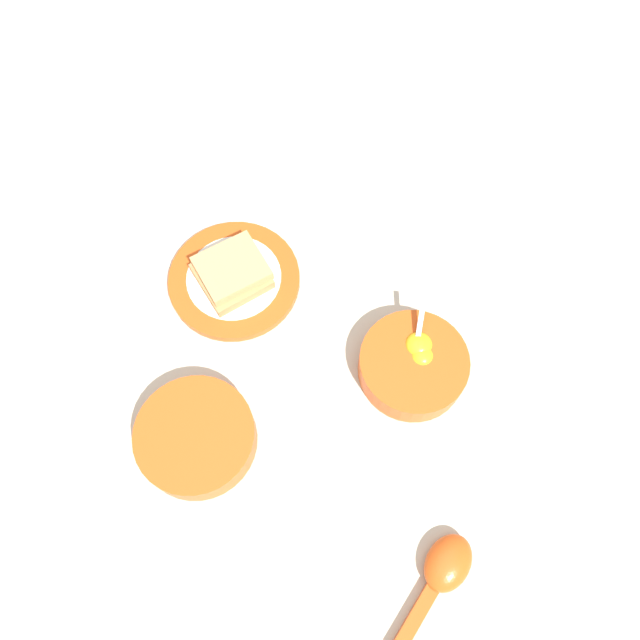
{
  "coord_description": "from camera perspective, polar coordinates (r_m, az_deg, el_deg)",
  "views": [
    {
      "loc": [
        0.28,
        0.08,
        0.83
      ],
      "look_at": [
        -0.08,
        0.05,
        0.02
      ],
      "focal_mm": 35.0,
      "sensor_mm": 36.0,
      "label": 1
    }
  ],
  "objects": [
    {
      "name": "ground_plane",
      "position": [
        0.88,
        -3.54,
        -4.96
      ],
      "size": [
        3.0,
        3.0,
        0.0
      ],
      "primitive_type": "plane",
      "color": "beige"
    },
    {
      "name": "egg_bowl",
      "position": [
        0.87,
        8.51,
        -4.05
      ],
      "size": [
        0.16,
        0.15,
        0.07
      ],
      "color": "#DB5119",
      "rests_on": "ground_plane"
    },
    {
      "name": "toast_plate",
      "position": [
        0.94,
        -7.84,
        3.68
      ],
      "size": [
        0.2,
        0.2,
        0.01
      ],
      "color": "#DB5119",
      "rests_on": "ground_plane"
    },
    {
      "name": "toast_sandwich",
      "position": [
        0.92,
        -8.06,
        4.34
      ],
      "size": [
        0.13,
        0.13,
        0.03
      ],
      "color": "tan",
      "rests_on": "toast_plate"
    },
    {
      "name": "soup_spoon",
      "position": [
        0.83,
        11.11,
        -21.74
      ],
      "size": [
        0.16,
        0.11,
        0.03
      ],
      "color": "#DB5119",
      "rests_on": "ground_plane"
    },
    {
      "name": "congee_bowl",
      "position": [
        0.85,
        -11.26,
        -10.44
      ],
      "size": [
        0.16,
        0.16,
        0.04
      ],
      "color": "#DB5119",
      "rests_on": "ground_plane"
    }
  ]
}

